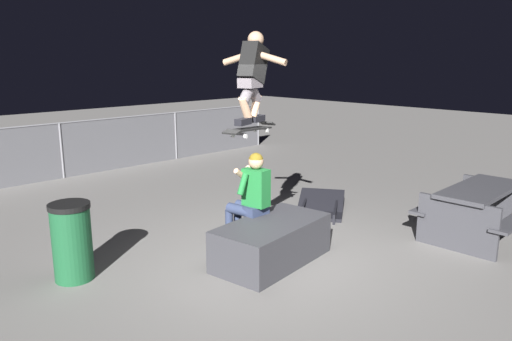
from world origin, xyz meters
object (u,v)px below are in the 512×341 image
Objects in this scene: ledge_box_main at (272,242)px; picnic_table_back at (479,204)px; skateboard at (250,129)px; skater_airborne at (253,73)px; trash_bin at (72,241)px; person_sitting_on_ledge at (250,196)px; kicker_ramp at (320,208)px.

ledge_box_main is 3.20m from picnic_table_back.
ledge_box_main is 1.47m from skateboard.
skater_airborne reaches higher than skateboard.
ledge_box_main is 2.15m from skater_airborne.
trash_bin reaches higher than picnic_table_back.
person_sitting_on_ledge is at bearing 61.65° from skater_airborne.
ledge_box_main is at bearing -88.61° from skater_airborne.
skater_airborne is at bearing -25.12° from trash_bin.
trash_bin is at bearing 153.89° from skateboard.
picnic_table_back is (2.89, -1.80, -1.20)m from skateboard.
person_sitting_on_ledge reaches higher than picnic_table_back.
ledge_box_main is 1.15× the size of person_sitting_on_ledge.
picnic_table_back is at bearing -32.69° from skater_airborne.
picnic_table_back is 5.60m from trash_bin.
picnic_table_back is at bearing -27.59° from ledge_box_main.
trash_bin reaches higher than ledge_box_main.
person_sitting_on_ledge is at bearing 50.27° from skateboard.
trash_bin is (-2.11, 0.82, -0.30)m from person_sitting_on_ledge.
skater_airborne is at bearing 16.93° from skateboard.
skater_airborne reaches higher than trash_bin.
kicker_ramp is (2.07, 0.41, -0.72)m from person_sitting_on_ledge.
skateboard reaches higher than picnic_table_back.
trash_bin is (-2.04, 1.30, 0.20)m from ledge_box_main.
person_sitting_on_ledge reaches higher than kicker_ramp.
skater_airborne is 0.65× the size of picnic_table_back.
person_sitting_on_ledge is 1.62m from skater_airborne.
ledge_box_main is at bearing -32.41° from trash_bin.
skater_airborne is at bearing -165.65° from kicker_ramp.
trash_bin is at bearing 158.87° from person_sitting_on_ledge.
skater_airborne is (-0.01, 0.34, 2.12)m from ledge_box_main.
ledge_box_main reaches higher than kicker_ramp.
skateboard reaches higher than kicker_ramp.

